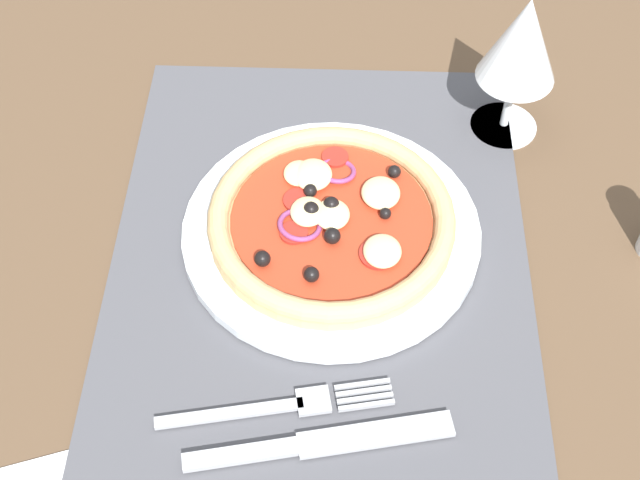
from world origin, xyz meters
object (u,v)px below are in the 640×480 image
(knife, at_px, (322,443))
(fork, at_px, (289,405))
(pizza, at_px, (332,219))
(plate, at_px, (331,232))
(wine_glass, at_px, (522,44))

(knife, bearing_deg, fork, 120.63)
(fork, height_order, knife, knife)
(pizza, relative_size, knife, 1.06)
(plate, relative_size, fork, 1.43)
(pizza, height_order, wine_glass, wine_glass)
(plate, height_order, pizza, pizza)
(fork, distance_m, wine_glass, 0.38)
(plate, xyz_separation_m, knife, (0.20, -0.00, -0.00))
(plate, bearing_deg, pizza, 169.86)
(pizza, distance_m, knife, 0.20)
(plate, relative_size, pizza, 1.22)
(fork, distance_m, knife, 0.04)
(pizza, relative_size, wine_glass, 1.42)
(wine_glass, bearing_deg, knife, -25.81)
(plate, bearing_deg, fork, -9.38)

